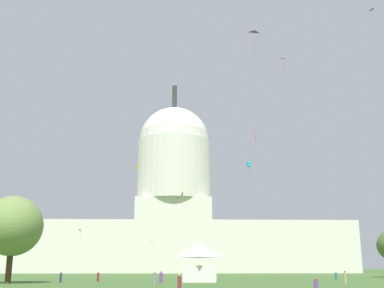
# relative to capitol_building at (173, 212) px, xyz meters

# --- Properties ---
(capitol_building) EXTENTS (131.74, 27.75, 72.29)m
(capitol_building) POSITION_rel_capitol_building_xyz_m (0.00, 0.00, 0.00)
(capitol_building) COLOR silver
(capitol_building) RESTS_ON ground_plane
(event_tent) EXTENTS (5.50, 6.84, 6.20)m
(event_tent) POSITION_rel_capitol_building_xyz_m (4.48, -102.77, -18.82)
(event_tent) COLOR white
(event_tent) RESTS_ON ground_plane
(tree_west_far) EXTENTS (10.97, 12.45, 12.48)m
(tree_west_far) POSITION_rel_capitol_building_xyz_m (-23.07, -108.64, -13.90)
(tree_west_far) COLOR #42301E
(tree_west_far) RESTS_ON ground_plane
(person_grey_aisle_center) EXTENTS (0.53, 0.53, 1.75)m
(person_grey_aisle_center) POSITION_rel_capitol_building_xyz_m (-1.86, -116.73, -21.20)
(person_grey_aisle_center) COLOR gray
(person_grey_aisle_center) RESTS_ON ground_plane
(person_navy_back_center) EXTENTS (0.43, 0.43, 1.60)m
(person_navy_back_center) POSITION_rel_capitol_building_xyz_m (-16.32, -105.57, -21.24)
(person_navy_back_center) COLOR navy
(person_navy_back_center) RESTS_ON ground_plane
(person_purple_back_right) EXTENTS (0.64, 0.64, 1.71)m
(person_purple_back_right) POSITION_rel_capitol_building_xyz_m (-1.31, -107.27, -21.23)
(person_purple_back_right) COLOR #703D93
(person_purple_back_right) RESTS_ON ground_plane
(person_maroon_edge_east) EXTENTS (0.55, 0.55, 1.58)m
(person_maroon_edge_east) POSITION_rel_capitol_building_xyz_m (-11.61, -100.13, -21.28)
(person_maroon_edge_east) COLOR maroon
(person_maroon_edge_east) RESTS_ON ground_plane
(person_tan_lawn_far_left) EXTENTS (0.48, 0.48, 1.80)m
(person_tan_lawn_far_left) POSITION_rel_capitol_building_xyz_m (24.35, -112.24, -21.15)
(person_tan_lawn_far_left) COLOR tan
(person_tan_lawn_far_left) RESTS_ON ground_plane
(person_maroon_front_center) EXTENTS (0.46, 0.46, 1.76)m
(person_maroon_front_center) POSITION_rel_capitol_building_xyz_m (1.13, -136.87, -21.17)
(person_maroon_front_center) COLOR maroon
(person_maroon_front_center) RESTS_ON ground_plane
(person_teal_mid_left) EXTENTS (0.55, 0.55, 1.48)m
(person_teal_mid_left) POSITION_rel_capitol_building_xyz_m (29.39, -92.97, -21.33)
(person_teal_mid_left) COLOR #1E757A
(person_teal_mid_left) RESTS_ON ground_plane
(kite_magenta_high) EXTENTS (1.87, 1.12, 3.37)m
(kite_magenta_high) POSITION_rel_capitol_building_xyz_m (26.02, -76.44, 27.59)
(kite_magenta_high) COLOR #D1339E
(kite_blue_high) EXTENTS (0.91, 1.24, 0.15)m
(kite_blue_high) POSITION_rel_capitol_building_xyz_m (38.07, -99.52, 27.47)
(kite_blue_high) COLOR blue
(kite_black_low) EXTENTS (1.16, 1.29, 0.10)m
(kite_black_low) POSITION_rel_capitol_building_xyz_m (-5.86, -28.38, -12.79)
(kite_black_low) COLOR black
(kite_pink_low) EXTENTS (0.62, 0.77, 3.38)m
(kite_pink_low) POSITION_rel_capitol_building_xyz_m (2.16, -76.57, -4.80)
(kite_pink_low) COLOR pink
(kite_lime_mid) EXTENTS (1.02, 1.87, 0.28)m
(kite_lime_mid) POSITION_rel_capitol_building_xyz_m (28.50, -48.38, 7.95)
(kite_lime_mid) COLOR #8CD133
(kite_red_mid) EXTENTS (0.34, 0.58, 1.50)m
(kite_red_mid) POSITION_rel_capitol_building_xyz_m (12.00, -114.63, -1.50)
(kite_red_mid) COLOR red
(kite_cyan_mid) EXTENTS (1.29, 1.25, 4.35)m
(kite_cyan_mid) POSITION_rel_capitol_building_xyz_m (18.24, -68.31, 4.06)
(kite_cyan_mid) COLOR #33BCDB
(kite_gold_mid) EXTENTS (0.77, 0.42, 4.37)m
(kite_gold_mid) POSITION_rel_capitol_building_xyz_m (-9.48, -53.27, 5.92)
(kite_gold_mid) COLOR gold
(kite_violet_high) EXTENTS (1.70, 0.87, 4.08)m
(kite_violet_high) POSITION_rel_capitol_building_xyz_m (13.61, -108.37, 17.75)
(kite_violet_high) COLOR purple
(kite_orange_low) EXTENTS (0.63, 0.81, 3.39)m
(kite_orange_low) POSITION_rel_capitol_building_xyz_m (-28.03, -32.37, -9.56)
(kite_orange_low) COLOR orange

